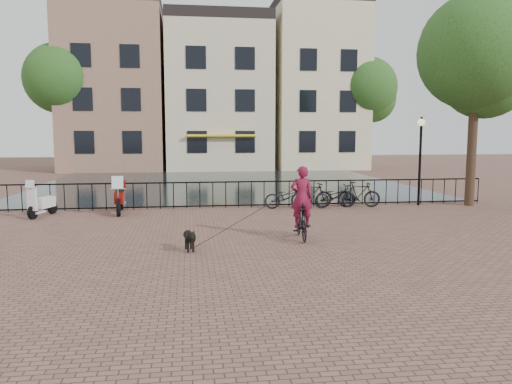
{
  "coord_description": "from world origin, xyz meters",
  "views": [
    {
      "loc": [
        -1.92,
        -11.12,
        2.92
      ],
      "look_at": [
        0.0,
        3.0,
        1.2
      ],
      "focal_mm": 35.0,
      "sensor_mm": 36.0,
      "label": 1
    }
  ],
  "objects": [
    {
      "name": "railing",
      "position": [
        0.0,
        8.0,
        0.5
      ],
      "size": [
        20.0,
        0.05,
        1.02
      ],
      "color": "black",
      "rests_on": "ground"
    },
    {
      "name": "motorcycle",
      "position": [
        -4.4,
        7.25,
        0.72
      ],
      "size": [
        0.61,
        2.05,
        1.44
      ],
      "rotation": [
        0.0,
        0.0,
        0.07
      ],
      "color": "maroon",
      "rests_on": "ground"
    },
    {
      "name": "canal_house_mid",
      "position": [
        0.5,
        30.0,
        5.9
      ],
      "size": [
        8.0,
        9.5,
        11.8
      ],
      "color": "beige",
      "rests_on": "ground"
    },
    {
      "name": "tree_near_right",
      "position": [
        9.2,
        7.3,
        5.97
      ],
      "size": [
        4.48,
        4.48,
        8.24
      ],
      "color": "black",
      "rests_on": "ground"
    },
    {
      "name": "canal_house_right",
      "position": [
        8.5,
        30.0,
        6.65
      ],
      "size": [
        7.0,
        9.0,
        13.3
      ],
      "color": "beige",
      "rests_on": "ground"
    },
    {
      "name": "tree_far_right",
      "position": [
        12.0,
        27.0,
        6.35
      ],
      "size": [
        4.76,
        4.76,
        8.76
      ],
      "color": "black",
      "rests_on": "ground"
    },
    {
      "name": "canal_water",
      "position": [
        0.0,
        17.3,
        0.0
      ],
      "size": [
        20.0,
        20.0,
        0.0
      ],
      "primitive_type": "plane",
      "color": "black",
      "rests_on": "ground"
    },
    {
      "name": "parked_bike_3",
      "position": [
        4.65,
        7.4,
        0.5
      ],
      "size": [
        1.7,
        0.65,
        1.0
      ],
      "primitive_type": "imported",
      "rotation": [
        0.0,
        0.0,
        1.46
      ],
      "color": "black",
      "rests_on": "ground"
    },
    {
      "name": "parked_bike_0",
      "position": [
        1.8,
        7.4,
        0.45
      ],
      "size": [
        1.77,
        0.79,
        0.9
      ],
      "primitive_type": "imported",
      "rotation": [
        0.0,
        0.0,
        1.46
      ],
      "color": "black",
      "rests_on": "ground"
    },
    {
      "name": "parked_bike_1",
      "position": [
        2.75,
        7.4,
        0.5
      ],
      "size": [
        1.71,
        0.68,
        1.0
      ],
      "primitive_type": "imported",
      "rotation": [
        0.0,
        0.0,
        1.7
      ],
      "color": "black",
      "rests_on": "ground"
    },
    {
      "name": "dog",
      "position": [
        -1.92,
        1.05,
        0.28
      ],
      "size": [
        0.39,
        0.86,
        0.56
      ],
      "rotation": [
        0.0,
        0.0,
        0.14
      ],
      "color": "black",
      "rests_on": "ground"
    },
    {
      "name": "lamp_post",
      "position": [
        7.2,
        7.6,
        2.38
      ],
      "size": [
        0.3,
        0.3,
        3.45
      ],
      "color": "black",
      "rests_on": "ground"
    },
    {
      "name": "canal_house_left",
      "position": [
        -7.5,
        30.0,
        6.4
      ],
      "size": [
        7.5,
        9.0,
        12.8
      ],
      "color": "#85664D",
      "rests_on": "ground"
    },
    {
      "name": "scooter",
      "position": [
        -6.95,
        6.83,
        0.68
      ],
      "size": [
        0.86,
        1.52,
        1.36
      ],
      "rotation": [
        0.0,
        0.0,
        -0.32
      ],
      "color": "silver",
      "rests_on": "ground"
    },
    {
      "name": "tree_far_left",
      "position": [
        -11.0,
        27.0,
        6.73
      ],
      "size": [
        5.04,
        5.04,
        9.27
      ],
      "color": "black",
      "rests_on": "ground"
    },
    {
      "name": "cyclist",
      "position": [
        1.12,
        2.01,
        0.89
      ],
      "size": [
        0.77,
        1.74,
        2.34
      ],
      "rotation": [
        0.0,
        0.0,
        3.07
      ],
      "color": "black",
      "rests_on": "ground"
    },
    {
      "name": "parked_bike_2",
      "position": [
        3.7,
        7.4,
        0.45
      ],
      "size": [
        1.78,
        0.82,
        0.9
      ],
      "primitive_type": "imported",
      "rotation": [
        0.0,
        0.0,
        1.71
      ],
      "color": "black",
      "rests_on": "ground"
    },
    {
      "name": "ground",
      "position": [
        0.0,
        0.0,
        0.0
      ],
      "size": [
        100.0,
        100.0,
        0.0
      ],
      "primitive_type": "plane",
      "color": "brown",
      "rests_on": "ground"
    }
  ]
}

